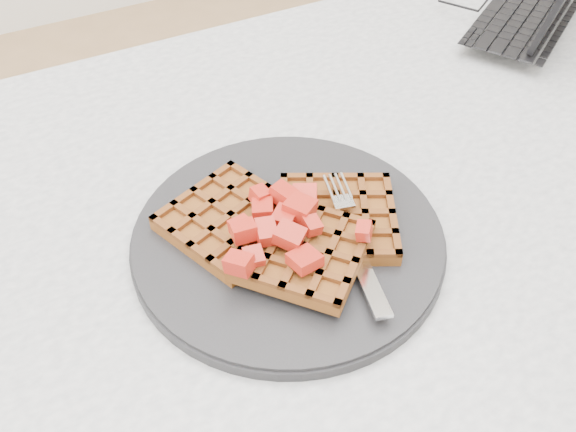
{
  "coord_description": "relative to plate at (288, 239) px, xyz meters",
  "views": [
    {
      "loc": [
        -0.29,
        -0.42,
        1.23
      ],
      "look_at": [
        -0.1,
        -0.03,
        0.79
      ],
      "focal_mm": 40.0,
      "sensor_mm": 36.0,
      "label": 1
    }
  ],
  "objects": [
    {
      "name": "strawberry_pile",
      "position": [
        0.0,
        0.0,
        0.05
      ],
      "size": [
        0.15,
        0.15,
        0.02
      ],
      "primitive_type": null,
      "color": "#930B03",
      "rests_on": "waffles"
    },
    {
      "name": "waffles",
      "position": [
        0.0,
        -0.0,
        0.02
      ],
      "size": [
        0.24,
        0.22,
        0.03
      ],
      "color": "brown",
      "rests_on": "plate"
    },
    {
      "name": "plate",
      "position": [
        0.0,
        0.0,
        0.0
      ],
      "size": [
        0.31,
        0.31,
        0.02
      ],
      "primitive_type": "cylinder",
      "color": "black",
      "rests_on": "table"
    },
    {
      "name": "fork",
      "position": [
        0.05,
        -0.04,
        0.02
      ],
      "size": [
        0.07,
        0.18,
        0.02
      ],
      "primitive_type": null,
      "rotation": [
        0.0,
        0.0,
        -0.25
      ],
      "color": "silver",
      "rests_on": "plate"
    },
    {
      "name": "table",
      "position": [
        0.1,
        0.03,
        -0.12
      ],
      "size": [
        1.2,
        0.8,
        0.75
      ],
      "color": "beige",
      "rests_on": "ground"
    }
  ]
}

